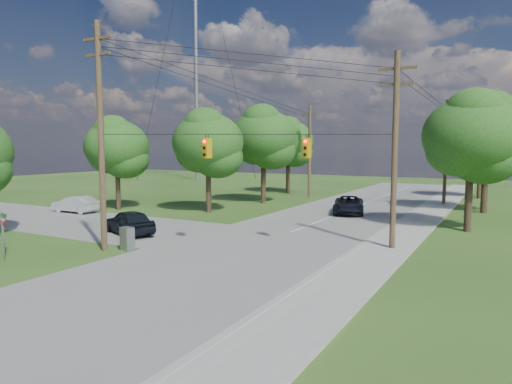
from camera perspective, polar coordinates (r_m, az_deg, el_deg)
The scene contains 24 objects.
ground at distance 22.61m, azimuth -11.15°, elevation -8.62°, with size 140.00×140.00×0.00m, color #2A4B19.
main_road at distance 25.50m, azimuth -0.33°, elevation -6.85°, with size 10.00×100.00×0.03m, color gray.
cross_road at distance 43.09m, azimuth -28.64°, elevation -2.42°, with size 48.00×9.00×0.03m, color gray.
sidewalk_east at distance 23.04m, azimuth 14.50°, elevation -8.27°, with size 2.60×100.00×0.12m, color #AAA69F.
pole_sw at distance 25.44m, azimuth -18.83°, elevation 6.91°, with size 2.00×0.32×12.00m.
pole_ne at distance 25.26m, azimuth 16.97°, elevation 5.25°, with size 2.00×0.32×10.50m.
pole_north_e at distance 47.00m, azimuth 22.64°, elevation 4.70°, with size 2.00×0.32×10.00m.
pole_north_w at distance 50.50m, azimuth 6.71°, elevation 5.12°, with size 2.00×0.32×10.00m.
power_lines at distance 31.18m, azimuth 4.89°, elevation 12.28°, with size 13.93×29.62×4.93m.
traffic_signals at distance 24.13m, azimuth 0.14°, elevation 5.56°, with size 4.91×3.27×1.05m.
radio_mast at distance 79.72m, azimuth -7.53°, elevation 17.85°, with size 0.70×0.70×45.00m, color gray.
tree_w_near at distance 38.71m, azimuth -6.01°, elevation 6.17°, with size 6.00×6.00×8.40m.
tree_w_mid at distance 45.02m, azimuth 0.94°, elevation 6.95°, with size 6.40×6.40×9.22m.
tree_w_far at distance 54.86m, azimuth 4.04°, elevation 6.35°, with size 6.00×6.00×8.73m.
tree_e_near at distance 32.78m, azimuth 25.33°, elevation 6.36°, with size 6.20×6.20×8.81m.
tree_e_mid at distance 42.75m, azimuth 26.94°, elevation 6.86°, with size 6.60×6.60×9.64m.
tree_e_far at distance 54.76m, azimuth 26.34°, elevation 5.45°, with size 5.80×5.80×8.32m.
tree_cross_n at distance 42.02m, azimuth -17.01°, elevation 5.46°, with size 5.60×5.60×7.91m.
car_cross_dark at distance 30.02m, azimuth -15.59°, elevation -3.62°, with size 1.85×4.59×1.56m, color black.
car_cross_silver at distance 41.45m, azimuth -21.65°, elevation -1.40°, with size 1.51×4.34×1.43m, color silver.
car_main_north at distance 38.66m, azimuth 11.50°, elevation -1.59°, with size 2.40×5.21×1.45m, color black.
control_cabinet at distance 25.53m, azimuth -15.80°, elevation -5.65°, with size 0.69×0.50×1.25m, color gray.
do_not_enter_sign at distance 26.84m, azimuth -29.07°, elevation -3.46°, with size 0.72×0.22×2.20m.
street_name_sign at distance 25.18m, azimuth -29.15°, elevation -4.20°, with size 0.71×0.07×2.37m.
Camera 1 is at (14.22, -16.69, 5.51)m, focal length 32.00 mm.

